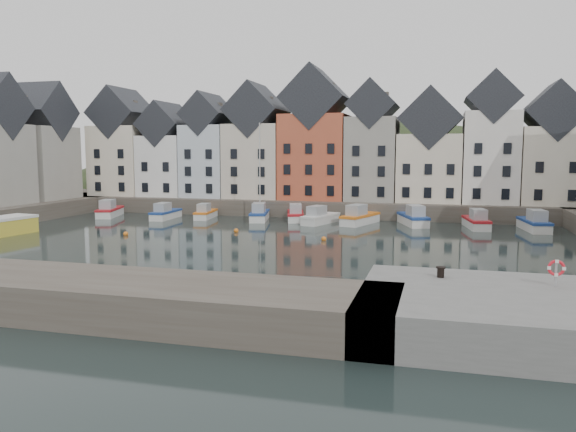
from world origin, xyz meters
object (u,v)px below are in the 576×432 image
at_px(boat_d, 259,214).
at_px(mooring_bollard, 441,271).
at_px(boat_a, 110,211).
at_px(life_ring_post, 556,269).

height_order(boat_d, mooring_bollard, boat_d).
bearing_deg(boat_d, boat_a, 171.34).
distance_m(boat_a, life_ring_post, 58.41).
bearing_deg(life_ring_post, mooring_bollard, 174.24).
height_order(boat_d, life_ring_post, boat_d).
bearing_deg(life_ring_post, boat_a, 143.37).
bearing_deg(boat_a, boat_d, -13.19).
distance_m(mooring_bollard, life_ring_post, 5.40).
bearing_deg(life_ring_post, boat_d, 126.57).
relative_size(mooring_bollard, life_ring_post, 0.43).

